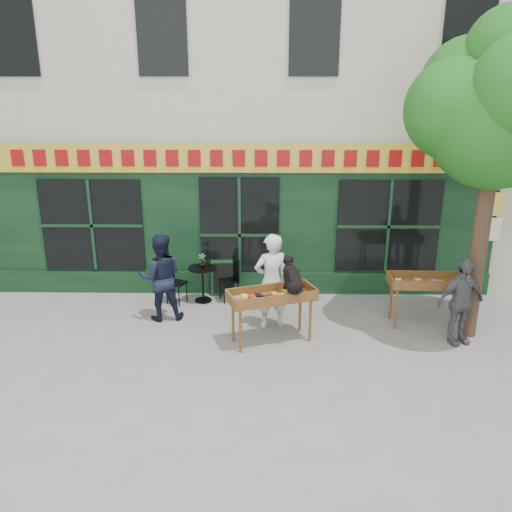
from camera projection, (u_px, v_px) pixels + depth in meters
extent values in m
plane|color=slate|center=(234.00, 340.00, 9.01)|extent=(80.00, 80.00, 0.00)
cube|color=beige|center=(245.00, 67.00, 13.26)|extent=(14.00, 7.00, 10.00)
cube|color=black|center=(240.00, 223.00, 10.85)|extent=(11.00, 0.16, 3.20)
cube|color=gold|center=(239.00, 158.00, 10.32)|extent=(11.00, 0.06, 0.60)
cube|color=maroon|center=(239.00, 158.00, 10.28)|extent=(9.60, 0.03, 0.34)
cube|color=black|center=(240.00, 282.00, 11.15)|extent=(11.00, 0.10, 0.50)
cube|color=black|center=(240.00, 235.00, 10.82)|extent=(1.70, 0.05, 2.50)
cube|color=black|center=(92.00, 225.00, 10.81)|extent=(2.20, 0.05, 2.00)
cube|color=black|center=(388.00, 226.00, 10.72)|extent=(2.20, 0.05, 2.00)
cube|color=silver|center=(491.00, 229.00, 10.68)|extent=(0.42, 0.02, 0.50)
cube|color=#E5D14C|center=(495.00, 204.00, 10.52)|extent=(0.42, 0.02, 0.50)
cube|color=silver|center=(499.00, 178.00, 10.35)|extent=(0.42, 0.02, 0.50)
cylinder|color=#382619|center=(480.00, 240.00, 8.70)|extent=(0.28, 0.28, 3.60)
sphere|color=#135112|center=(496.00, 122.00, 8.10)|extent=(2.20, 2.20, 2.20)
sphere|color=#135112|center=(456.00, 109.00, 8.24)|extent=(1.70, 1.70, 1.70)
sphere|color=#135112|center=(468.00, 84.00, 8.50)|extent=(1.60, 1.60, 1.60)
sphere|color=#135112|center=(510.00, 50.00, 7.87)|extent=(1.40, 1.40, 1.40)
cylinder|color=brown|center=(240.00, 331.00, 8.44)|extent=(0.05, 0.05, 0.80)
cylinder|color=brown|center=(310.00, 320.00, 8.85)|extent=(0.05, 0.05, 0.80)
cylinder|color=brown|center=(233.00, 321.00, 8.84)|extent=(0.05, 0.05, 0.80)
cylinder|color=brown|center=(300.00, 311.00, 9.25)|extent=(0.05, 0.05, 0.80)
cube|color=brown|center=(272.00, 299.00, 8.72)|extent=(1.61, 1.06, 0.05)
cube|color=brown|center=(278.00, 300.00, 8.44)|extent=(1.42, 0.55, 0.18)
cube|color=brown|center=(266.00, 289.00, 8.96)|extent=(1.42, 0.55, 0.18)
cube|color=brown|center=(272.00, 295.00, 8.70)|extent=(1.36, 0.82, 0.06)
imported|color=silver|center=(271.00, 281.00, 9.32)|extent=(0.77, 0.64, 1.82)
cylinder|color=brown|center=(396.00, 309.00, 9.34)|extent=(0.05, 0.05, 0.80)
cylinder|color=brown|center=(466.00, 310.00, 9.29)|extent=(0.05, 0.05, 0.80)
cylinder|color=brown|center=(391.00, 300.00, 9.76)|extent=(0.05, 0.05, 0.80)
cylinder|color=brown|center=(458.00, 301.00, 9.71)|extent=(0.05, 0.05, 0.80)
cube|color=brown|center=(430.00, 284.00, 9.40)|extent=(1.51, 0.62, 0.05)
cube|color=brown|center=(435.00, 286.00, 9.10)|extent=(1.50, 0.08, 0.18)
cube|color=brown|center=(426.00, 275.00, 9.66)|extent=(1.50, 0.08, 0.18)
cube|color=brown|center=(430.00, 281.00, 9.38)|extent=(1.31, 0.43, 0.06)
imported|color=#515055|center=(460.00, 302.00, 8.69)|extent=(0.99, 0.65, 1.57)
cylinder|color=black|center=(203.00, 300.00, 10.75)|extent=(0.36, 0.36, 0.03)
cylinder|color=black|center=(203.00, 285.00, 10.65)|extent=(0.04, 0.04, 0.72)
cylinder|color=black|center=(202.00, 268.00, 10.54)|extent=(0.60, 0.60, 0.03)
cube|color=black|center=(176.00, 283.00, 10.54)|extent=(0.47, 0.47, 0.03)
cube|color=black|center=(169.00, 271.00, 10.53)|extent=(0.17, 0.34, 0.50)
cylinder|color=black|center=(179.00, 297.00, 10.42)|extent=(0.02, 0.02, 0.44)
cylinder|color=black|center=(187.00, 292.00, 10.68)|extent=(0.02, 0.02, 0.44)
cylinder|color=black|center=(167.00, 294.00, 10.54)|extent=(0.02, 0.02, 0.44)
cylinder|color=black|center=(175.00, 290.00, 10.80)|extent=(0.02, 0.02, 0.44)
cube|color=black|center=(229.00, 281.00, 10.67)|extent=(0.47, 0.47, 0.03)
cube|color=black|center=(236.00, 269.00, 10.65)|extent=(0.16, 0.35, 0.50)
cylinder|color=black|center=(220.00, 289.00, 10.82)|extent=(0.02, 0.02, 0.44)
cylinder|color=black|center=(224.00, 294.00, 10.55)|extent=(0.02, 0.02, 0.44)
cylinder|color=black|center=(233.00, 288.00, 10.92)|extent=(0.02, 0.02, 0.44)
cylinder|color=black|center=(238.00, 292.00, 10.65)|extent=(0.02, 0.02, 0.44)
imported|color=gray|center=(202.00, 260.00, 10.49)|extent=(0.18, 0.13, 0.31)
imported|color=black|center=(161.00, 277.00, 9.66)|extent=(0.95, 0.80, 1.72)
cube|color=black|center=(224.00, 278.00, 11.00)|extent=(0.57, 0.22, 0.79)
cube|color=black|center=(224.00, 278.00, 10.98)|extent=(0.47, 0.20, 0.65)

